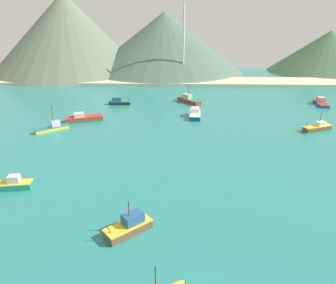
# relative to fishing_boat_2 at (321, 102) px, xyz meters

# --- Properties ---
(ground) EXTENTS (260.00, 280.00, 0.50)m
(ground) POSITION_rel_fishing_boat_2_xyz_m (-48.73, -54.81, -1.10)
(ground) COLOR teal
(fishing_boat_2) EXTENTS (4.23, 9.81, 2.54)m
(fishing_boat_2) POSITION_rel_fishing_boat_2_xyz_m (0.00, 0.00, 0.00)
(fishing_boat_2) COLOR #1E5BA8
(fishing_boat_2) RESTS_ON ground
(fishing_boat_4) EXTENTS (8.23, 7.30, 7.02)m
(fishing_boat_4) POSITION_rel_fishing_boat_2_xyz_m (-83.97, -30.40, -0.01)
(fishing_boat_4) COLOR gold
(fishing_boat_4) RESTS_ON ground
(fishing_boat_5) EXTENTS (6.90, 6.51, 5.00)m
(fishing_boat_5) POSITION_rel_fishing_boat_2_xyz_m (-56.72, -72.92, 0.20)
(fishing_boat_5) COLOR brown
(fishing_boat_5) RESTS_ON ground
(fishing_boat_6) EXTENTS (11.31, 6.70, 2.57)m
(fishing_boat_6) POSITION_rel_fishing_boat_2_xyz_m (-78.11, -21.71, 0.03)
(fishing_boat_6) COLOR brown
(fishing_boat_6) RESTS_ON ground
(fishing_boat_7) EXTENTS (3.69, 8.48, 2.74)m
(fishing_boat_7) POSITION_rel_fishing_boat_2_xyz_m (-44.95, -16.68, 0.18)
(fishing_boat_7) COLOR #14478C
(fishing_boat_7) RESTS_ON ground
(fishing_boat_10) EXTENTS (7.89, 3.51, 2.55)m
(fishing_boat_10) POSITION_rel_fishing_boat_2_xyz_m (-79.75, -61.49, -0.01)
(fishing_boat_10) COLOR #198466
(fishing_boat_10) RESTS_ON ground
(fishing_boat_11) EXTENTS (7.66, 2.52, 2.55)m
(fishing_boat_11) POSITION_rel_fishing_boat_2_xyz_m (-71.03, -2.53, 0.09)
(fishing_boat_11) COLOR #232328
(fishing_boat_11) RESTS_ON ground
(fishing_boat_12) EXTENTS (8.62, 5.29, 5.06)m
(fishing_boat_12) POSITION_rel_fishing_boat_2_xyz_m (-12.35, -27.86, 0.02)
(fishing_boat_12) COLOR brown
(fishing_boat_12) RESTS_ON ground
(fishing_boat_13) EXTENTS (8.80, 9.60, 6.60)m
(fishing_boat_13) POSITION_rel_fishing_boat_2_xyz_m (-46.45, 1.29, 0.19)
(fishing_boat_13) COLOR red
(fishing_boat_13) RESTS_ON ground
(beach_strip) EXTENTS (247.00, 18.69, 1.20)m
(beach_strip) POSITION_rel_fishing_boat_2_xyz_m (-48.73, 38.85, -0.25)
(beach_strip) COLOR beige
(beach_strip) RESTS_ON ground
(hill_west) EXTENTS (82.22, 82.22, 41.05)m
(hill_west) POSITION_rel_fishing_boat_2_xyz_m (-110.89, 66.83, 19.68)
(hill_west) COLOR #60705B
(hill_west) RESTS_ON ground
(hill_central) EXTENTS (87.18, 87.18, 31.71)m
(hill_central) POSITION_rel_fishing_boat_2_xyz_m (-58.34, 71.33, 15.01)
(hill_central) COLOR #4C6656
(hill_central) RESTS_ON ground
(hill_east) EXTENTS (63.32, 63.32, 22.27)m
(hill_east) POSITION_rel_fishing_boat_2_xyz_m (32.00, 72.81, 10.29)
(hill_east) COLOR #476B47
(hill_east) RESTS_ON ground
(radio_tower) EXTENTS (3.49, 2.79, 34.87)m
(radio_tower) POSITION_rel_fishing_boat_2_xyz_m (-48.18, 41.28, 16.93)
(radio_tower) COLOR silver
(radio_tower) RESTS_ON ground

